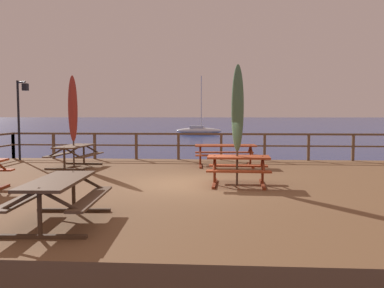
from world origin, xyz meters
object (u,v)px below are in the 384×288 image
picnic_table_back_right (238,164)px  lamp_post_hooked (21,108)px  picnic_table_back_left (75,151)px  picnic_table_mid_left (58,191)px  patio_umbrella_tall_back_left (238,109)px  patio_umbrella_short_mid (73,109)px  sailboat_distant (199,131)px  picnic_table_mid_centre (225,150)px

picnic_table_back_right → lamp_post_hooked: bearing=148.4°
picnic_table_back_left → picnic_table_mid_left: same height
picnic_table_mid_left → picnic_table_back_right: bearing=50.9°
picnic_table_mid_left → patio_umbrella_tall_back_left: size_ratio=0.67×
picnic_table_back_left → patio_umbrella_short_mid: size_ratio=0.64×
patio_umbrella_short_mid → lamp_post_hooked: bearing=145.1°
picnic_table_back_left → patio_umbrella_short_mid: 1.47m
sailboat_distant → lamp_post_hooked: bearing=-97.9°
patio_umbrella_tall_back_left → patio_umbrella_short_mid: 6.40m
patio_umbrella_short_mid → sailboat_distant: 40.08m
picnic_table_mid_centre → lamp_post_hooked: 8.39m
picnic_table_back_right → picnic_table_back_left: same height
picnic_table_back_right → picnic_table_mid_centre: size_ratio=0.74×
picnic_table_mid_centre → patio_umbrella_short_mid: patio_umbrella_short_mid is taller
lamp_post_hooked → sailboat_distant: sailboat_distant is taller
lamp_post_hooked → sailboat_distant: 38.39m
lamp_post_hooked → sailboat_distant: bearing=82.1°
picnic_table_mid_centre → picnic_table_back_right: bearing=-85.9°
picnic_table_mid_left → sailboat_distant: (0.09, 47.11, -0.90)m
picnic_table_mid_centre → patio_umbrella_short_mid: bearing=-172.8°
picnic_table_mid_left → sailboat_distant: bearing=89.9°
patio_umbrella_tall_back_left → sailboat_distant: size_ratio=0.41×
patio_umbrella_tall_back_left → patio_umbrella_short_mid: (-5.54, 3.21, 0.03)m
picnic_table_back_right → sailboat_distant: 43.26m
picnic_table_back_left → picnic_table_mid_left: bearing=-72.1°
picnic_table_back_right → patio_umbrella_tall_back_left: patio_umbrella_tall_back_left is taller
sailboat_distant → patio_umbrella_tall_back_left: bearing=-85.9°
picnic_table_mid_left → patio_umbrella_short_mid: size_ratio=0.66×
picnic_table_back_left → picnic_table_mid_left: 7.56m
picnic_table_back_left → patio_umbrella_tall_back_left: patio_umbrella_tall_back_left is taller
patio_umbrella_tall_back_left → lamp_post_hooked: lamp_post_hooked is taller
picnic_table_mid_centre → lamp_post_hooked: lamp_post_hooked is taller
picnic_table_back_right → patio_umbrella_short_mid: size_ratio=0.52×
lamp_post_hooked → picnic_table_back_left: bearing=-34.6°
sailboat_distant → patio_umbrella_short_mid: bearing=-93.5°
picnic_table_back_right → patio_umbrella_tall_back_left: size_ratio=0.53×
patio_umbrella_short_mid → picnic_table_mid_left: bearing=-71.9°
sailboat_distant → picnic_table_mid_centre: bearing=-85.8°
picnic_table_mid_centre → sailboat_distant: bearing=94.2°
picnic_table_back_right → picnic_table_back_left: bearing=149.9°
picnic_table_mid_left → lamp_post_hooked: bearing=119.5°
patio_umbrella_short_mid → lamp_post_hooked: size_ratio=1.00×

